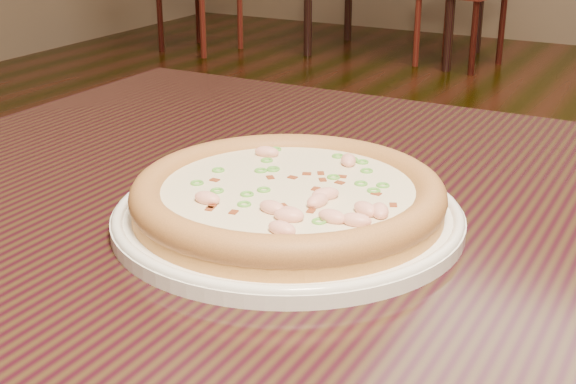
% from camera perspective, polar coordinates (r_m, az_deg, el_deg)
% --- Properties ---
extents(hero_table, '(1.20, 0.80, 0.75)m').
position_cam_1_polar(hero_table, '(0.75, 10.12, -9.64)').
color(hero_table, black).
rests_on(hero_table, ground).
extents(plate, '(0.30, 0.30, 0.02)m').
position_cam_1_polar(plate, '(0.70, 0.00, -1.63)').
color(plate, white).
rests_on(plate, hero_table).
extents(pizza, '(0.27, 0.27, 0.03)m').
position_cam_1_polar(pizza, '(0.69, 0.02, -0.24)').
color(pizza, gold).
rests_on(pizza, plate).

